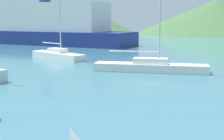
% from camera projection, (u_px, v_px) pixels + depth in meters
% --- Properties ---
extents(sailboat_inner, '(8.50, 1.66, 11.19)m').
position_uv_depth(sailboat_inner, '(150.00, 66.00, 23.43)').
color(sailboat_inner, white).
rests_on(sailboat_inner, ground_plane).
extents(sailboat_middle, '(6.74, 5.16, 11.11)m').
position_uv_depth(sailboat_middle, '(58.00, 54.00, 31.33)').
color(sailboat_middle, white).
rests_on(sailboat_middle, ground_plane).
extents(ferry_distant, '(30.40, 14.61, 8.08)m').
position_uv_depth(ferry_distant, '(46.00, 26.00, 50.44)').
color(ferry_distant, navy).
rests_on(ferry_distant, ground_plane).
extents(hill_west, '(24.87, 24.87, 6.29)m').
position_uv_depth(hill_west, '(95.00, 22.00, 96.22)').
color(hill_west, '#3D6038').
rests_on(hill_west, ground_plane).
extents(hill_central, '(46.28, 46.28, 9.54)m').
position_uv_depth(hill_central, '(216.00, 17.00, 88.63)').
color(hill_central, '#3D6038').
rests_on(hill_central, ground_plane).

